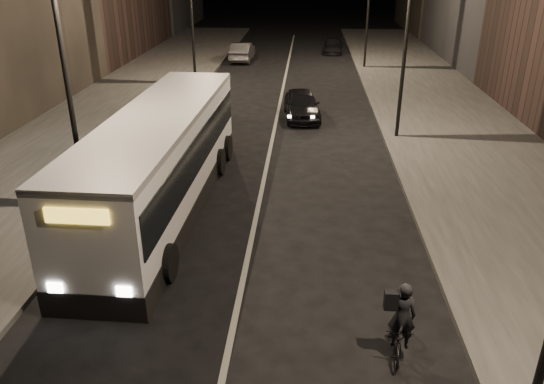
% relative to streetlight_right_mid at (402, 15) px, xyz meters
% --- Properties ---
extents(ground, '(180.00, 180.00, 0.00)m').
position_rel_streetlight_right_mid_xyz_m(ground, '(-5.33, -12.00, -5.36)').
color(ground, black).
rests_on(ground, ground).
extents(sidewalk_right, '(7.00, 70.00, 0.16)m').
position_rel_streetlight_right_mid_xyz_m(sidewalk_right, '(3.17, 2.00, -5.28)').
color(sidewalk_right, '#343431').
rests_on(sidewalk_right, ground).
extents(sidewalk_left, '(7.00, 70.00, 0.16)m').
position_rel_streetlight_right_mid_xyz_m(sidewalk_left, '(-13.83, 2.00, -5.28)').
color(sidewalk_left, '#343431').
rests_on(sidewalk_left, ground).
extents(streetlight_right_mid, '(1.20, 0.44, 8.12)m').
position_rel_streetlight_right_mid_xyz_m(streetlight_right_mid, '(0.00, 0.00, 0.00)').
color(streetlight_right_mid, black).
rests_on(streetlight_right_mid, sidewalk_right).
extents(streetlight_left_near, '(1.20, 0.44, 8.12)m').
position_rel_streetlight_right_mid_xyz_m(streetlight_left_near, '(-10.66, -8.00, 0.00)').
color(streetlight_left_near, black).
rests_on(streetlight_left_near, sidewalk_left).
extents(city_bus, '(3.07, 12.06, 3.23)m').
position_rel_streetlight_right_mid_xyz_m(city_bus, '(-8.39, -7.64, -3.60)').
color(city_bus, silver).
rests_on(city_bus, ground).
extents(cyclist_on_bicycle, '(0.73, 1.64, 1.83)m').
position_rel_streetlight_right_mid_xyz_m(cyclist_on_bicycle, '(-1.78, -14.24, -4.75)').
color(cyclist_on_bicycle, black).
rests_on(cyclist_on_bicycle, ground).
extents(car_near, '(2.09, 4.33, 1.43)m').
position_rel_streetlight_right_mid_xyz_m(car_near, '(-4.07, 3.06, -4.65)').
color(car_near, black).
rests_on(car_near, ground).
extents(car_mid, '(1.61, 4.34, 1.42)m').
position_rel_streetlight_right_mid_xyz_m(car_mid, '(-8.93, 18.45, -4.65)').
color(car_mid, '#37373A').
rests_on(car_mid, ground).
extents(car_far, '(1.84, 4.03, 1.14)m').
position_rel_streetlight_right_mid_xyz_m(car_far, '(-1.73, 22.79, -4.79)').
color(car_far, black).
rests_on(car_far, ground).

